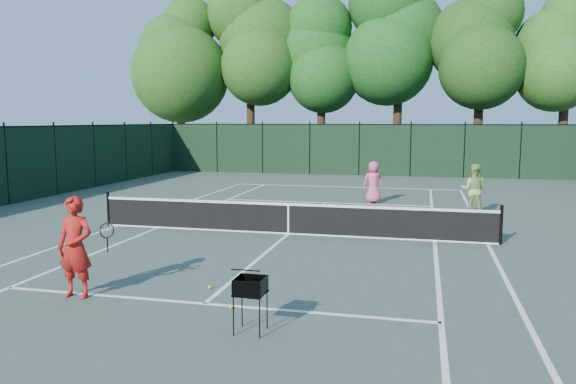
% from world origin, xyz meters
% --- Properties ---
extents(ground, '(90.00, 90.00, 0.00)m').
position_xyz_m(ground, '(0.00, 0.00, 0.00)').
color(ground, '#404E44').
rests_on(ground, ground).
extents(sideline_doubles_left, '(0.10, 23.77, 0.01)m').
position_xyz_m(sideline_doubles_left, '(-5.49, 0.00, 0.00)').
color(sideline_doubles_left, white).
rests_on(sideline_doubles_left, ground).
extents(sideline_doubles_right, '(0.10, 23.77, 0.01)m').
position_xyz_m(sideline_doubles_right, '(5.49, 0.00, 0.00)').
color(sideline_doubles_right, white).
rests_on(sideline_doubles_right, ground).
extents(sideline_singles_left, '(0.10, 23.77, 0.01)m').
position_xyz_m(sideline_singles_left, '(-4.12, 0.00, 0.00)').
color(sideline_singles_left, white).
rests_on(sideline_singles_left, ground).
extents(sideline_singles_right, '(0.10, 23.77, 0.01)m').
position_xyz_m(sideline_singles_right, '(4.12, 0.00, 0.00)').
color(sideline_singles_right, white).
rests_on(sideline_singles_right, ground).
extents(baseline_far, '(10.97, 0.10, 0.01)m').
position_xyz_m(baseline_far, '(0.00, 11.88, 0.00)').
color(baseline_far, white).
rests_on(baseline_far, ground).
extents(service_line_near, '(8.23, 0.10, 0.01)m').
position_xyz_m(service_line_near, '(0.00, -6.40, 0.00)').
color(service_line_near, white).
rests_on(service_line_near, ground).
extents(service_line_far, '(8.23, 0.10, 0.01)m').
position_xyz_m(service_line_far, '(0.00, 6.40, 0.00)').
color(service_line_far, white).
rests_on(service_line_far, ground).
extents(center_service_line, '(0.10, 12.80, 0.01)m').
position_xyz_m(center_service_line, '(0.00, 0.00, 0.00)').
color(center_service_line, white).
rests_on(center_service_line, ground).
extents(tennis_net, '(11.69, 0.09, 1.06)m').
position_xyz_m(tennis_net, '(0.00, 0.00, 0.48)').
color(tennis_net, black).
rests_on(tennis_net, ground).
extents(fence_far, '(24.00, 0.05, 3.00)m').
position_xyz_m(fence_far, '(0.00, 18.00, 1.50)').
color(fence_far, black).
rests_on(fence_far, ground).
extents(tree_0, '(6.40, 6.40, 13.14)m').
position_xyz_m(tree_0, '(-13.00, 21.50, 8.16)').
color(tree_0, black).
rests_on(tree_0, ground).
extents(tree_1, '(6.80, 6.80, 13.98)m').
position_xyz_m(tree_1, '(-8.00, 22.00, 8.69)').
color(tree_1, black).
rests_on(tree_1, ground).
extents(tree_2, '(6.00, 6.00, 12.40)m').
position_xyz_m(tree_2, '(-3.00, 21.80, 7.73)').
color(tree_2, black).
rests_on(tree_2, ground).
extents(tree_3, '(7.00, 7.00, 14.45)m').
position_xyz_m(tree_3, '(2.00, 22.30, 9.01)').
color(tree_3, black).
rests_on(tree_3, ground).
extents(tree_4, '(6.20, 6.20, 12.97)m').
position_xyz_m(tree_4, '(7.00, 21.60, 8.14)').
color(tree_4, black).
rests_on(tree_4, ground).
extents(tree_5, '(5.80, 5.80, 12.23)m').
position_xyz_m(tree_5, '(12.00, 22.10, 7.71)').
color(tree_5, black).
rests_on(tree_5, ground).
extents(coach, '(0.95, 0.63, 1.90)m').
position_xyz_m(coach, '(-2.46, -6.59, 0.95)').
color(coach, '#B31A14').
rests_on(coach, ground).
extents(player_pink, '(0.94, 0.77, 1.66)m').
position_xyz_m(player_pink, '(1.84, 6.82, 0.83)').
color(player_pink, '#E65183').
rests_on(player_pink, ground).
extents(player_green, '(0.98, 0.82, 1.79)m').
position_xyz_m(player_green, '(5.46, 4.66, 0.89)').
color(player_green, '#95BE5F').
rests_on(player_green, ground).
extents(ball_hopper, '(0.49, 0.49, 0.87)m').
position_xyz_m(ball_hopper, '(1.21, -7.50, 0.73)').
color(ball_hopper, black).
rests_on(ball_hopper, ground).
extents(loose_ball_near_cart, '(0.07, 0.07, 0.07)m').
position_xyz_m(loose_ball_near_cart, '(0.55, -6.55, 0.03)').
color(loose_ball_near_cart, yellow).
rests_on(loose_ball_near_cart, ground).
extents(loose_ball_midcourt, '(0.07, 0.07, 0.07)m').
position_xyz_m(loose_ball_midcourt, '(-0.25, -5.54, 0.03)').
color(loose_ball_midcourt, '#C0E42E').
rests_on(loose_ball_midcourt, ground).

